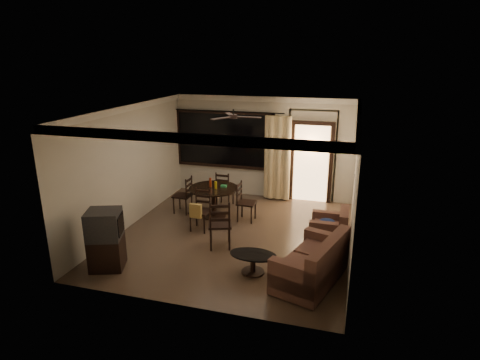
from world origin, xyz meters
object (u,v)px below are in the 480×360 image
(dining_chair_south, at_px, (200,217))
(dining_chair_north, at_px, (225,195))
(dining_table, at_px, (214,194))
(coffee_table, at_px, (253,260))
(dining_chair_west, at_px, (183,202))
(side_chair, at_px, (220,233))
(dining_chair_east, at_px, (246,209))
(armchair, at_px, (331,230))
(tv_cabinet, at_px, (106,240))
(sofa, at_px, (314,265))

(dining_chair_south, bearing_deg, dining_chair_north, 90.00)
(dining_chair_north, bearing_deg, dining_table, 90.11)
(coffee_table, bearing_deg, dining_chair_west, 135.51)
(coffee_table, height_order, side_chair, side_chair)
(dining_chair_north, bearing_deg, coffee_table, 118.53)
(dining_chair_east, bearing_deg, armchair, -107.86)
(coffee_table, bearing_deg, side_chair, 138.04)
(tv_cabinet, relative_size, armchair, 1.48)
(dining_chair_east, relative_size, tv_cabinet, 0.83)
(dining_chair_west, height_order, dining_chair_east, same)
(dining_table, xyz_separation_m, dining_chair_west, (-0.84, 0.03, -0.31))
(dining_chair_east, height_order, armchair, dining_chair_east)
(dining_chair_north, bearing_deg, armchair, 153.47)
(dining_chair_east, relative_size, coffee_table, 1.10)
(dining_chair_west, xyz_separation_m, sofa, (3.54, -2.43, 0.06))
(dining_chair_south, xyz_separation_m, tv_cabinet, (-1.05, -2.08, 0.27))
(tv_cabinet, bearing_deg, dining_chair_south, 43.66)
(dining_chair_south, bearing_deg, tv_cabinet, -114.75)
(dining_chair_west, xyz_separation_m, side_chair, (1.52, -1.57, 0.03))
(dining_table, relative_size, dining_chair_east, 1.27)
(dining_table, distance_m, tv_cabinet, 3.13)
(dining_chair_south, height_order, dining_chair_north, same)
(tv_cabinet, bearing_deg, coffee_table, -7.58)
(dining_table, height_order, dining_chair_west, dining_table)
(dining_table, distance_m, side_chair, 1.71)
(dining_table, xyz_separation_m, dining_chair_north, (0.03, 0.79, -0.31))
(dining_chair_south, bearing_deg, armchair, 3.62)
(sofa, bearing_deg, dining_chair_east, 145.63)
(dining_chair_west, height_order, coffee_table, dining_chair_west)
(dining_chair_west, relative_size, side_chair, 0.90)
(dining_chair_east, relative_size, dining_chair_south, 1.00)
(dining_chair_west, xyz_separation_m, tv_cabinet, (-0.24, -2.96, 0.29))
(sofa, bearing_deg, armchair, 100.59)
(tv_cabinet, bearing_deg, dining_chair_east, 37.04)
(sofa, height_order, armchair, sofa)
(tv_cabinet, bearing_deg, dining_chair_north, 53.87)
(dining_chair_south, relative_size, side_chair, 0.90)
(dining_chair_west, height_order, dining_chair_north, same)
(dining_table, xyz_separation_m, dining_chair_east, (0.83, -0.03, -0.31))
(dining_table, bearing_deg, side_chair, -66.13)
(dining_chair_west, height_order, side_chair, side_chair)
(dining_chair_south, xyz_separation_m, dining_chair_north, (0.06, 1.64, -0.02))
(dining_table, bearing_deg, dining_chair_south, -92.10)
(dining_chair_east, height_order, coffee_table, dining_chair_east)
(sofa, bearing_deg, dining_chair_south, 167.97)
(armchair, bearing_deg, side_chair, -160.66)
(dining_chair_north, xyz_separation_m, side_chair, (0.66, -2.33, 0.03))
(tv_cabinet, height_order, side_chair, tv_cabinet)
(sofa, bearing_deg, side_chair, 174.39)
(dining_chair_south, height_order, tv_cabinet, tv_cabinet)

